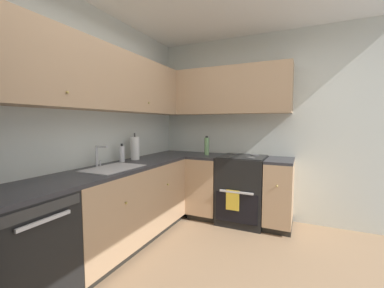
{
  "coord_description": "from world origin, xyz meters",
  "views": [
    {
      "loc": [
        -1.74,
        -0.57,
        1.38
      ],
      "look_at": [
        0.99,
        0.7,
        1.12
      ],
      "focal_mm": 22.97,
      "sensor_mm": 36.0,
      "label": 1
    }
  ],
  "objects_px": {
    "soap_bottle": "(122,154)",
    "paper_towel_roll": "(135,148)",
    "dishwasher": "(18,257)",
    "oven_range": "(242,189)",
    "oil_bottle": "(207,146)"
  },
  "relations": [
    {
      "from": "dishwasher",
      "to": "oven_range",
      "type": "bearing_deg",
      "value": -23.76
    },
    {
      "from": "soap_bottle",
      "to": "dishwasher",
      "type": "bearing_deg",
      "value": -172.19
    },
    {
      "from": "oven_range",
      "to": "paper_towel_roll",
      "type": "relative_size",
      "value": 3.04
    },
    {
      "from": "dishwasher",
      "to": "soap_bottle",
      "type": "height_order",
      "value": "soap_bottle"
    },
    {
      "from": "dishwasher",
      "to": "oven_range",
      "type": "distance_m",
      "value": 2.58
    },
    {
      "from": "soap_bottle",
      "to": "paper_towel_roll",
      "type": "xyz_separation_m",
      "value": [
        0.22,
        -0.02,
        0.05
      ]
    },
    {
      "from": "dishwasher",
      "to": "paper_towel_roll",
      "type": "bearing_deg",
      "value": 5.95
    },
    {
      "from": "paper_towel_roll",
      "to": "oil_bottle",
      "type": "height_order",
      "value": "paper_towel_roll"
    },
    {
      "from": "soap_bottle",
      "to": "oven_range",
      "type": "bearing_deg",
      "value": -49.38
    },
    {
      "from": "paper_towel_roll",
      "to": "soap_bottle",
      "type": "bearing_deg",
      "value": 174.89
    },
    {
      "from": "oven_range",
      "to": "soap_bottle",
      "type": "distance_m",
      "value": 1.7
    },
    {
      "from": "paper_towel_roll",
      "to": "oven_range",
      "type": "bearing_deg",
      "value": -55.55
    },
    {
      "from": "oven_range",
      "to": "soap_bottle",
      "type": "relative_size",
      "value": 4.81
    },
    {
      "from": "oven_range",
      "to": "dishwasher",
      "type": "bearing_deg",
      "value": 156.24
    },
    {
      "from": "dishwasher",
      "to": "oil_bottle",
      "type": "distance_m",
      "value": 2.48
    }
  ]
}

